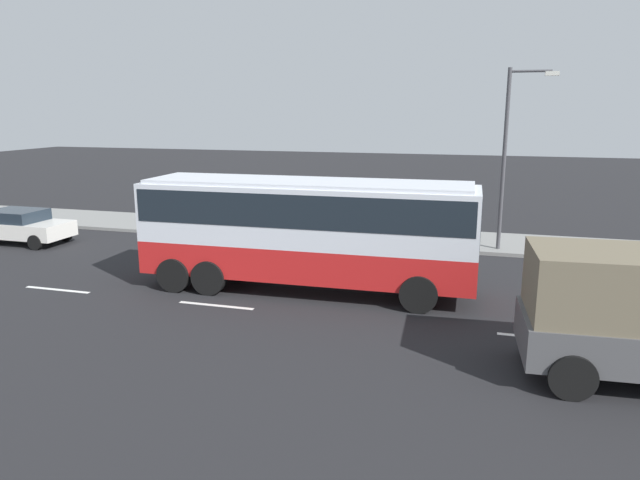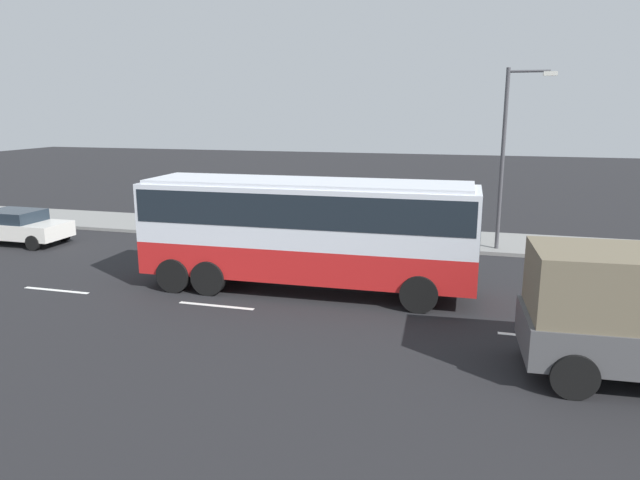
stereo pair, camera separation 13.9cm
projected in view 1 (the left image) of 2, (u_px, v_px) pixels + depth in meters
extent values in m
plane|color=black|center=(314.00, 289.00, 18.93)|extent=(120.00, 120.00, 0.00)
cube|color=gray|center=(365.00, 236.00, 26.53)|extent=(80.00, 4.00, 0.15)
cube|color=white|center=(58.00, 290.00, 18.82)|extent=(2.40, 0.16, 0.01)
cube|color=white|center=(216.00, 305.00, 17.30)|extent=(2.40, 0.16, 0.01)
cube|color=white|center=(546.00, 338.00, 14.82)|extent=(2.40, 0.16, 0.01)
cube|color=red|center=(307.00, 258.00, 18.55)|extent=(10.60, 2.79, 1.05)
cube|color=silver|center=(307.00, 214.00, 18.23)|extent=(10.60, 2.79, 1.84)
cube|color=black|center=(307.00, 205.00, 18.17)|extent=(10.39, 2.81, 1.01)
cube|color=black|center=(479.00, 218.00, 16.92)|extent=(0.17, 2.35, 1.47)
cube|color=silver|center=(307.00, 183.00, 18.01)|extent=(10.17, 2.62, 0.12)
cylinder|color=black|center=(426.00, 272.00, 18.91)|extent=(1.11, 0.32, 1.10)
cylinder|color=black|center=(419.00, 294.00, 16.60)|extent=(1.11, 0.32, 1.10)
cylinder|color=black|center=(239.00, 259.00, 20.53)|extent=(1.11, 0.32, 1.10)
cylinder|color=black|center=(209.00, 278.00, 18.22)|extent=(1.11, 0.32, 1.10)
cylinder|color=black|center=(208.00, 257.00, 20.83)|extent=(1.11, 0.32, 1.10)
cylinder|color=black|center=(174.00, 275.00, 18.51)|extent=(1.11, 0.32, 1.10)
cylinder|color=black|center=(553.00, 334.00, 13.83)|extent=(0.98, 0.34, 0.96)
cylinder|color=black|center=(572.00, 377.00, 11.63)|extent=(0.98, 0.34, 0.96)
cube|color=white|center=(24.00, 229.00, 25.23)|extent=(4.04, 1.92, 0.65)
cube|color=#1E2833|center=(16.00, 215.00, 25.20)|extent=(2.23, 1.75, 0.48)
cylinder|color=black|center=(65.00, 234.00, 25.77)|extent=(0.64, 0.20, 0.64)
cylinder|color=black|center=(35.00, 242.00, 24.08)|extent=(0.64, 0.20, 0.64)
cylinder|color=black|center=(16.00, 230.00, 26.52)|extent=(0.64, 0.20, 0.64)
cylinder|color=black|center=(316.00, 223.00, 26.76)|extent=(0.14, 0.14, 0.86)
cylinder|color=black|center=(312.00, 223.00, 26.78)|extent=(0.14, 0.14, 0.86)
cylinder|color=#B2333F|center=(314.00, 207.00, 26.60)|extent=(0.32, 0.32, 0.64)
sphere|color=#9E7051|center=(314.00, 198.00, 26.51)|extent=(0.23, 0.23, 0.23)
cylinder|color=#38334C|center=(370.00, 233.00, 24.83)|extent=(0.14, 0.14, 0.76)
cylinder|color=#38334C|center=(373.00, 233.00, 24.91)|extent=(0.14, 0.14, 0.76)
cylinder|color=#2672B2|center=(372.00, 218.00, 24.73)|extent=(0.32, 0.32, 0.57)
sphere|color=tan|center=(372.00, 209.00, 24.64)|extent=(0.21, 0.21, 0.21)
cylinder|color=#47474C|center=(504.00, 161.00, 22.96)|extent=(0.16, 0.16, 7.14)
cylinder|color=#47474C|center=(531.00, 71.00, 22.01)|extent=(1.52, 0.10, 0.10)
cube|color=silver|center=(552.00, 73.00, 21.82)|extent=(0.50, 0.24, 0.16)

